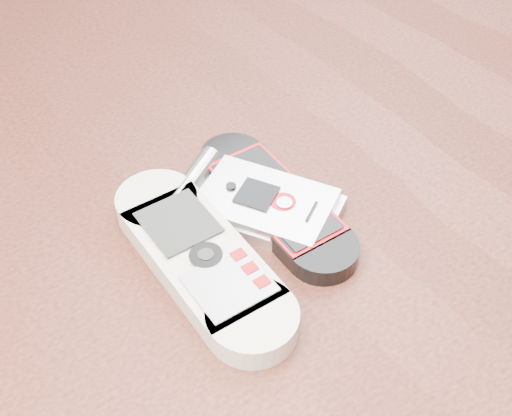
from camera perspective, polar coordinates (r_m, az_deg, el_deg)
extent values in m
cube|color=black|center=(0.50, -0.46, -2.44)|extent=(1.20, 0.80, 0.03)
cube|color=black|center=(1.22, 10.73, 6.63)|extent=(0.06, 0.06, 0.71)
cube|color=beige|center=(0.46, -4.41, -4.04)|extent=(0.06, 0.17, 0.02)
cube|color=black|center=(0.49, 1.50, 0.49)|extent=(0.05, 0.16, 0.02)
cube|color=#BCBCC1|center=(0.49, 0.41, 0.37)|extent=(0.11, 0.13, 0.02)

